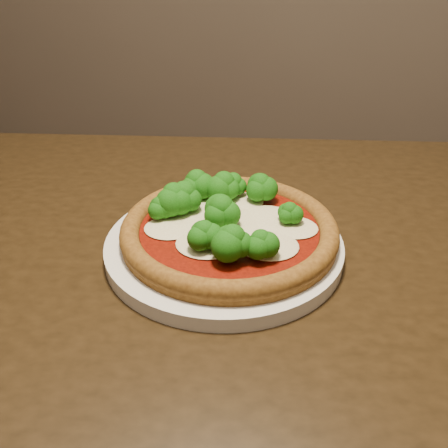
# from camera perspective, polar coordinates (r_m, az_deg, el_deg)

# --- Properties ---
(dining_table) EXTENTS (1.34, 1.08, 0.75)m
(dining_table) POSITION_cam_1_polar(r_m,az_deg,el_deg) (0.64, -1.04, -12.69)
(dining_table) COLOR black
(dining_table) RESTS_ON floor
(plate) EXTENTS (0.29, 0.29, 0.02)m
(plate) POSITION_cam_1_polar(r_m,az_deg,el_deg) (0.61, 0.00, -2.49)
(plate) COLOR silver
(plate) RESTS_ON dining_table
(pizza) EXTENTS (0.26, 0.26, 0.06)m
(pizza) POSITION_cam_1_polar(r_m,az_deg,el_deg) (0.61, 0.19, 0.19)
(pizza) COLOR brown
(pizza) RESTS_ON plate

